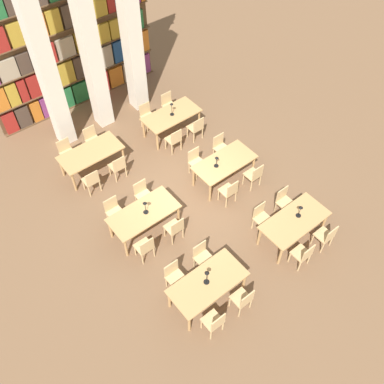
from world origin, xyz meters
name	(u,v)px	position (x,y,z in m)	size (l,w,h in m)	color
ground_plane	(186,202)	(0.00, 0.00, 0.00)	(40.00, 40.00, 0.00)	brown
bookshelf_bank	(67,32)	(0.00, 5.98, 2.64)	(5.93, 0.35, 5.50)	brown
pillar_left	(43,59)	(-1.43, 4.52, 3.00)	(0.50, 0.50, 6.00)	silver
pillar_center	(88,41)	(0.00, 4.52, 3.00)	(0.50, 0.50, 6.00)	silver
pillar_right	(130,25)	(1.43, 4.52, 3.00)	(0.50, 0.50, 6.00)	silver
reading_table_0	(208,284)	(-1.45, -2.67, 0.68)	(1.86, 0.92, 0.76)	tan
chair_0	(214,322)	(-1.87, -3.41, 0.48)	(0.42, 0.40, 0.88)	tan
chair_1	(174,276)	(-1.87, -1.92, 0.48)	(0.42, 0.40, 0.88)	tan
chair_2	(243,299)	(-0.99, -3.41, 0.48)	(0.42, 0.40, 0.88)	tan
chair_3	(202,256)	(-0.99, -1.92, 0.48)	(0.42, 0.40, 0.88)	tan
desk_lamp_0	(207,275)	(-1.47, -2.65, 1.10)	(0.14, 0.14, 0.49)	black
reading_table_1	(294,222)	(1.45, -2.72, 0.68)	(1.86, 0.92, 0.76)	tan
chair_4	(303,254)	(1.02, -3.46, 0.48)	(0.42, 0.40, 0.88)	tan
chair_5	(261,217)	(1.02, -1.97, 0.48)	(0.42, 0.40, 0.88)	tan
chair_6	(326,236)	(1.90, -3.46, 0.48)	(0.42, 0.40, 0.88)	tan
chair_7	(284,201)	(1.90, -1.97, 0.48)	(0.42, 0.40, 0.88)	tan
desk_lamp_1	(300,209)	(1.62, -2.67, 1.04)	(0.14, 0.14, 0.41)	black
reading_table_2	(144,215)	(-1.47, -0.07, 0.68)	(1.86, 0.92, 0.76)	tan
chair_8	(145,247)	(-1.96, -0.81, 0.48)	(0.42, 0.40, 0.88)	tan
chair_9	(114,211)	(-1.96, 0.67, 0.48)	(0.42, 0.40, 0.88)	tan
chair_10	(175,228)	(-1.01, -0.81, 0.48)	(0.42, 0.40, 0.88)	tan
chair_11	(143,194)	(-1.01, 0.67, 0.48)	(0.42, 0.40, 0.88)	tan
desk_lamp_2	(145,205)	(-1.41, -0.10, 1.06)	(0.14, 0.14, 0.45)	black
reading_table_3	(224,164)	(1.41, -0.02, 0.68)	(1.86, 0.92, 0.76)	tan
chair_12	(229,191)	(0.95, -0.76, 0.48)	(0.42, 0.40, 0.88)	tan
chair_13	(196,161)	(0.95, 0.73, 0.48)	(0.42, 0.40, 0.88)	tan
chair_14	(254,175)	(1.92, -0.76, 0.48)	(0.42, 0.40, 0.88)	tan
chair_15	(221,147)	(1.92, 0.73, 0.48)	(0.42, 0.40, 0.88)	tan
desk_lamp_3	(217,160)	(1.11, 0.01, 1.02)	(0.14, 0.14, 0.39)	black
reading_table_4	(91,154)	(-1.43, 2.76, 0.68)	(1.86, 0.92, 0.76)	tan
chair_16	(91,180)	(-1.88, 2.01, 0.48)	(0.42, 0.40, 0.88)	tan
chair_17	(67,152)	(-1.88, 3.50, 0.48)	(0.42, 0.40, 0.88)	tan
chair_18	(118,166)	(-0.99, 2.01, 0.48)	(0.42, 0.40, 0.88)	tan
chair_19	(92,139)	(-0.99, 3.50, 0.48)	(0.42, 0.40, 0.88)	tan
reading_table_5	(171,116)	(1.46, 2.63, 0.68)	(1.86, 0.92, 0.76)	tan
chair_20	(174,139)	(1.01, 1.89, 0.48)	(0.42, 0.40, 0.88)	tan
chair_21	(147,115)	(1.01, 3.37, 0.48)	(0.42, 0.40, 0.88)	tan
chair_22	(196,127)	(1.90, 1.89, 0.48)	(0.42, 0.40, 0.88)	tan
chair_23	(169,104)	(1.90, 3.37, 0.48)	(0.42, 0.40, 0.88)	tan
desk_lamp_4	(172,107)	(1.48, 2.60, 1.08)	(0.14, 0.14, 0.48)	black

